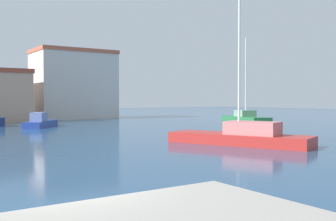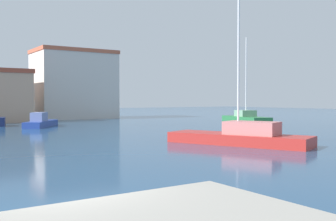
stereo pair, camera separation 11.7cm
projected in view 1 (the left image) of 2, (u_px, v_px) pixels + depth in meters
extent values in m
plane|color=navy|center=(157.00, 131.00, 33.09)|extent=(160.00, 160.00, 0.00)
cube|color=#28703D|center=(245.00, 119.00, 46.82)|extent=(4.05, 7.72, 0.61)
cube|color=gray|center=(245.00, 113.00, 46.90)|extent=(2.32, 2.37, 0.73)
cylinder|color=silver|center=(246.00, 77.00, 46.68)|extent=(0.12, 0.12, 9.23)
cube|color=#233D93|center=(41.00, 124.00, 38.23)|extent=(4.58, 5.73, 0.55)
cube|color=#6E7DB1|center=(39.00, 117.00, 37.62)|extent=(1.95, 2.14, 0.84)
cube|color=#B22823|center=(239.00, 139.00, 23.23)|extent=(5.34, 8.60, 0.62)
cube|color=#C4716E|center=(252.00, 128.00, 22.75)|extent=(2.67, 3.38, 0.75)
cylinder|color=silver|center=(239.00, 36.00, 23.06)|extent=(0.12, 0.12, 11.34)
cube|color=beige|center=(74.00, 86.00, 54.36)|extent=(10.23, 7.06, 8.76)
cube|color=#B25B42|center=(73.00, 52.00, 54.23)|extent=(10.43, 7.20, 0.50)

